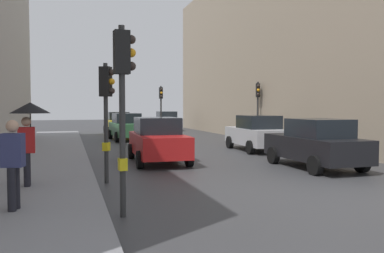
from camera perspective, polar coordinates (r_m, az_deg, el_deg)
ground_plane at (r=10.41m, az=19.29°, el=-9.40°), size 120.00×120.00×0.00m
sidewalk_kerb at (r=14.33m, az=-20.89°, el=-5.76°), size 3.19×40.00×0.16m
building_facade_right at (r=30.71m, az=17.88°, el=10.25°), size 12.00×30.10×12.40m
traffic_light_far_median at (r=29.46m, az=-4.52°, el=3.64°), size 0.25×0.43×3.74m
traffic_light_near_right at (r=11.40m, az=-12.30°, el=3.68°), size 0.44×0.37×3.42m
traffic_light_near_left at (r=7.84m, az=-9.95°, el=5.84°), size 0.44×0.26×3.76m
traffic_light_mid_street at (r=24.78m, az=9.53°, el=3.75°), size 0.33×0.45×3.74m
car_yellow_taxi at (r=32.50m, az=-10.66°, el=0.52°), size 2.13×4.26×1.76m
car_white_compact at (r=36.26m, az=-3.77°, el=0.81°), size 2.19×4.29×1.76m
car_silver_hatchback at (r=19.77m, az=9.39°, el=-0.95°), size 2.16×4.27×1.76m
car_green_estate at (r=26.07m, az=-9.41°, el=-0.03°), size 2.18×4.28×1.76m
car_dark_suv at (r=14.65m, az=17.49°, el=-2.38°), size 2.03×4.20×1.76m
car_red_sedan at (r=15.50m, az=-4.98°, el=-1.97°), size 2.14×4.26×1.76m
pedestrian_with_umbrella at (r=10.83m, az=-22.57°, el=0.83°), size 1.00×1.00×2.14m
pedestrian_with_grey_backpack at (r=8.46m, az=-24.82°, el=-4.33°), size 0.65×0.41×1.77m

